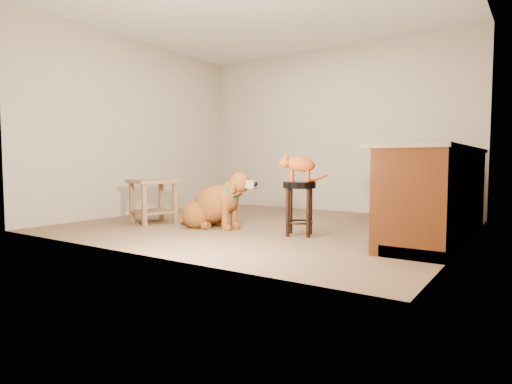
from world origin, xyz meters
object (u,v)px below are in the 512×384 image
Objects in this scene: padded_stool at (299,197)px; wood_stool at (412,194)px; golden_retriever at (215,205)px; tabby_kitten at (298,165)px; side_table at (153,194)px.

wood_stool is (0.65, 2.10, -0.06)m from padded_stool.
padded_stool is at bearing 1.69° from golden_retriever.
wood_stool is at bearing 72.68° from padded_stool.
wood_stool is 2.24m from tabby_kitten.
tabby_kitten is at bearing -107.58° from wood_stool.
golden_retriever is at bearing 163.12° from tabby_kitten.
side_table is at bearing 164.46° from tabby_kitten.
padded_stool is 0.86× the size of wood_stool.
side_table is 0.94m from golden_retriever.
padded_stool is at bearing -5.72° from tabby_kitten.
tabby_kitten is at bearing 1.57° from golden_retriever.
side_table is 2.07m from tabby_kitten.
side_table is at bearing -175.53° from golden_retriever.
padded_stool is 0.35m from tabby_kitten.
padded_stool reaches higher than side_table.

